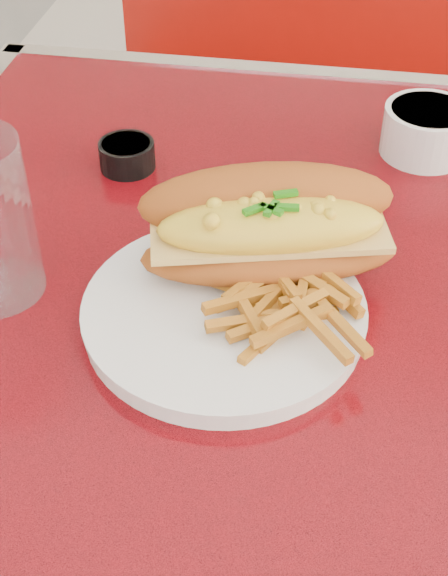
% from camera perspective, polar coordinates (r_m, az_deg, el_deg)
% --- Properties ---
extents(diner_table, '(1.23, 0.83, 0.77)m').
position_cam_1_polar(diner_table, '(0.92, 13.87, -6.29)').
color(diner_table, red).
rests_on(diner_table, ground).
extents(booth_bench_far, '(1.20, 0.51, 0.90)m').
position_cam_1_polar(booth_bench_far, '(1.75, 11.75, 5.99)').
color(booth_bench_far, maroon).
rests_on(booth_bench_far, ground).
extents(dinner_plate, '(0.30, 0.30, 0.02)m').
position_cam_1_polar(dinner_plate, '(0.72, 0.00, -1.78)').
color(dinner_plate, white).
rests_on(dinner_plate, diner_table).
extents(mac_hoagie, '(0.26, 0.17, 0.11)m').
position_cam_1_polar(mac_hoagie, '(0.73, 3.21, 4.39)').
color(mac_hoagie, '#A9541B').
rests_on(mac_hoagie, dinner_plate).
extents(fries_pile, '(0.14, 0.13, 0.03)m').
position_cam_1_polar(fries_pile, '(0.70, 5.07, -1.05)').
color(fries_pile, orange).
rests_on(fries_pile, dinner_plate).
extents(fork, '(0.03, 0.16, 0.00)m').
position_cam_1_polar(fork, '(0.74, 4.87, 0.24)').
color(fork, silver).
rests_on(fork, dinner_plate).
extents(gravy_ramekin, '(0.13, 0.13, 0.06)m').
position_cam_1_polar(gravy_ramekin, '(0.97, 14.20, 10.87)').
color(gravy_ramekin, white).
rests_on(gravy_ramekin, diner_table).
extents(sauce_cup_left, '(0.08, 0.08, 0.03)m').
position_cam_1_polar(sauce_cup_left, '(0.93, -6.92, 9.45)').
color(sauce_cup_left, black).
rests_on(sauce_cup_left, diner_table).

